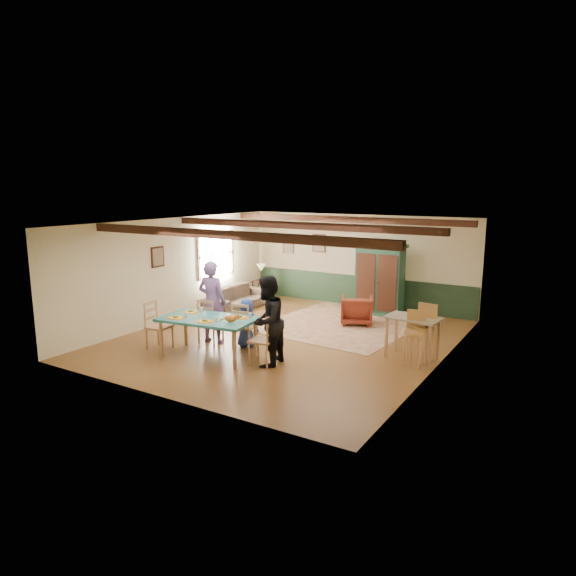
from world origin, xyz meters
The scene contains 35 objects.
floor centered at (0.00, 0.00, 0.00)m, with size 8.00×8.00×0.00m, color brown.
wall_back centered at (0.00, 4.00, 1.35)m, with size 7.00×0.02×2.70m, color beige.
wall_left centered at (-3.50, 0.00, 1.35)m, with size 0.02×8.00×2.70m, color beige.
wall_right centered at (3.50, 0.00, 1.35)m, with size 0.02×8.00×2.70m, color beige.
ceiling centered at (0.00, 0.00, 2.70)m, with size 7.00×8.00×0.02m, color silver.
wainscot_back centered at (0.00, 3.98, 0.45)m, with size 6.95×0.03×0.90m, color #1A311E.
ceiling_beam_front centered at (0.00, -2.30, 2.61)m, with size 6.95×0.16×0.16m, color black.
ceiling_beam_mid centered at (0.00, 0.40, 2.61)m, with size 6.95×0.16×0.16m, color black.
ceiling_beam_back centered at (0.00, 3.00, 2.61)m, with size 6.95×0.16×0.16m, color black.
window_left centered at (-3.47, 1.70, 1.55)m, with size 0.06×1.60×1.30m, color white, non-canonical shape.
picture_left_wall centered at (-3.47, -0.60, 1.75)m, with size 0.04×0.42×0.52m, color tan, non-canonical shape.
picture_back_a centered at (-1.30, 3.97, 1.80)m, with size 0.45×0.04×0.55m, color tan, non-canonical shape.
picture_back_b centered at (-2.40, 3.97, 1.65)m, with size 0.38×0.04×0.48m, color tan, non-canonical shape.
dining_table centered at (-0.77, -1.93, 0.41)m, with size 1.97×1.09×0.82m, color #216B6B, non-canonical shape.
dining_chair_far_left centered at (-1.30, -1.20, 0.52)m, with size 0.46×0.48×1.04m, color #AE7C57, non-canonical shape.
dining_chair_far_right centered at (-0.44, -1.09, 0.52)m, with size 0.46×0.48×1.04m, color #AE7C57, non-canonical shape.
dining_chair_end_left centered at (-2.01, -2.09, 0.52)m, with size 0.46×0.48×1.04m, color #AE7C57, non-canonical shape.
dining_chair_end_right centered at (0.48, -1.76, 0.52)m, with size 0.46×0.48×1.04m, color #AE7C57, non-canonical shape.
person_man centered at (-1.31, -1.12, 0.94)m, with size 0.69×0.45×1.88m, color #6D4F88.
person_woman centered at (0.59, -1.75, 0.90)m, with size 0.88×0.68×1.80m, color black.
person_child centered at (-0.45, -1.00, 0.55)m, with size 0.54×0.35×1.10m, color #26419B.
cat centered at (-0.16, -1.96, 0.92)m, with size 0.39×0.15×0.20m, color orange, non-canonical shape.
place_setting_near_left centered at (-1.33, -2.28, 0.87)m, with size 0.44×0.33×0.11m, color yellow, non-canonical shape.
place_setting_near_center centered at (-0.62, -2.18, 0.87)m, with size 0.44×0.33×0.11m, color yellow, non-canonical shape.
place_setting_far_left centered at (-1.40, -1.73, 0.87)m, with size 0.44×0.33×0.11m, color yellow, non-canonical shape.
place_setting_far_right centered at (-0.21, -1.58, 0.87)m, with size 0.44×0.33×0.11m, color yellow, non-canonical shape.
area_rug centered at (0.54, 1.95, 0.01)m, with size 3.46×4.11×0.01m, color #C0B48B.
armoire centered at (0.96, 3.28, 0.99)m, with size 1.40×0.56×1.98m, color #163728.
armchair centered at (0.84, 2.04, 0.37)m, with size 0.78×0.81×0.73m, color #511610.
sofa centered at (-2.80, 1.76, 0.33)m, with size 2.24×0.88×0.66m, color #423629.
end_table centered at (-2.95, 3.25, 0.29)m, with size 0.47×0.47×0.58m, color black, non-canonical shape.
table_lamp centered at (-2.95, 3.25, 0.85)m, with size 0.30×0.30×0.53m, color beige, non-canonical shape.
counter_table centered at (2.92, 0.10, 0.44)m, with size 1.06×0.62×0.89m, color #B6AA8E, non-canonical shape.
bar_stool_left centered at (3.08, -0.30, 0.55)m, with size 0.39×0.43×1.10m, color #B28345, non-canonical shape.
bar_stool_right centered at (3.16, 0.00, 0.59)m, with size 0.42×0.46×1.18m, color #B28345, non-canonical shape.
Camera 1 is at (5.98, -9.85, 3.49)m, focal length 32.00 mm.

